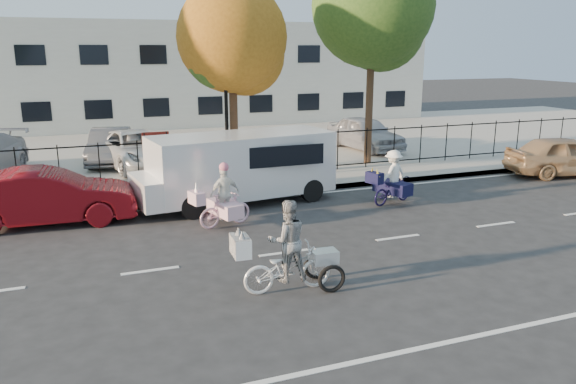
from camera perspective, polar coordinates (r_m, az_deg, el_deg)
name	(u,v)px	position (r m, az deg, el deg)	size (l,w,h in m)	color
ground	(284,253)	(12.88, -0.41, -6.21)	(120.00, 120.00, 0.00)	#333334
road_markings	(284,253)	(12.88, -0.41, -6.19)	(60.00, 9.52, 0.01)	silver
curb	(227,197)	(17.47, -6.19, -0.48)	(60.00, 0.10, 0.15)	#A8A399
sidewalk	(219,189)	(18.45, -7.02, 0.31)	(60.00, 2.20, 0.15)	#A8A399
parking_lot	(173,146)	(27.01, -11.60, 4.61)	(60.00, 15.60, 0.15)	#A8A399
iron_fence	(210,158)	(19.32, -7.88, 3.42)	(58.00, 0.06, 1.50)	black
building	(143,74)	(36.58, -14.48, 11.56)	(34.00, 10.00, 6.00)	silver
lamppost	(226,93)	(18.76, -6.33, 9.97)	(0.36, 0.36, 4.33)	black
street_sign	(156,148)	(18.52, -13.25, 4.33)	(0.85, 0.06, 1.80)	black
zebra_trike	(288,256)	(10.73, -0.04, -6.55)	(2.11, 0.82, 1.81)	white
unicorn_bike	(224,203)	(14.67, -6.53, -1.13)	(1.73, 1.24, 1.70)	#EDB4CB
bull_bike	(392,182)	(17.03, 10.53, 0.96)	(1.80, 1.27, 1.62)	#140F35
white_van	(239,165)	(16.76, -5.03, 2.71)	(6.10, 2.68, 2.09)	white
red_sedan	(48,197)	(16.06, -23.22, -0.46)	(1.57, 4.49, 1.48)	#5D0A11
gold_sedan	(566,156)	(22.85, 26.42, 3.31)	(1.72, 4.28, 1.46)	tan
lot_car_b	(137,149)	(21.90, -15.08, 4.21)	(2.31, 5.00, 1.39)	silver
lot_car_c	(110,146)	(23.12, -17.61, 4.48)	(1.42, 4.06, 1.34)	#54565C
lot_car_d	(365,133)	(25.28, 7.83, 5.96)	(1.73, 4.29, 1.46)	#ADAEB5
tree_mid	(236,43)	(19.38, -5.35, 14.86)	(3.68, 3.67, 6.73)	#442D1D
tree_east	(375,12)	(22.09, 8.85, 17.61)	(4.54, 4.54, 8.33)	#442D1D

